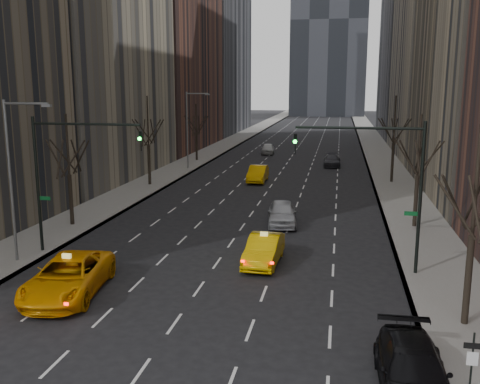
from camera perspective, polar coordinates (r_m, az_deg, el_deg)
The scene contains 22 objects.
ground at distance 20.09m, azimuth -10.62°, elevation -18.43°, with size 400.00×400.00×0.00m, color black.
sidewalk_left at distance 88.77m, azimuth -1.74°, elevation 4.97°, with size 4.50×320.00×0.15m, color slate.
sidewalk_right at distance 86.93m, azimuth 14.29°, elevation 4.49°, with size 4.50×320.00×0.15m, color slate.
bld_left_far at distance 87.70m, azimuth -8.69°, elevation 19.13°, with size 14.00×28.00×44.00m, color brown.
tree_lw_b at distance 39.41m, azimuth -17.74°, elevation 1.75°, with size 3.36×3.50×7.82m.
tree_lw_c at distance 53.84m, azimuth -9.72°, elevation 4.91°, with size 3.36×3.50×8.74m.
tree_lw_d at distance 70.96m, azimuth -4.68°, elevation 6.16°, with size 3.36×3.50×7.36m.
tree_rw_a at distance 23.62m, azimuth 23.49°, elevation -4.43°, with size 3.36×3.50×8.28m.
tree_rw_b at distance 39.06m, azimuth 18.40°, elevation 1.63°, with size 3.36×3.50×7.82m.
tree_rw_c at distance 56.75m, azimuth 16.05°, elevation 4.95°, with size 3.36×3.50×8.74m.
traffic_mast_left at distance 32.57m, azimuth -18.39°, elevation 2.95°, with size 6.69×0.39×8.00m.
traffic_mast_right at distance 28.64m, azimuth 15.49°, elevation 2.04°, with size 6.69×0.39×8.00m.
streetlight_near at distance 31.75m, azimuth -22.87°, elevation 2.67°, with size 2.83×0.22×9.00m.
streetlight_far at distance 63.77m, azimuth -5.35°, elevation 7.42°, with size 2.83×0.22×9.00m.
sign_post at distance 17.67m, azimuth 23.44°, elevation -17.01°, with size 0.55×0.06×2.80m.
taxi_suv at distance 27.15m, azimuth -17.85°, elevation -8.59°, with size 3.03×6.57×1.83m, color orange.
taxi_sedan at distance 30.28m, azimuth 2.56°, elevation -6.17°, with size 1.71×4.90×1.61m, color #DFAE04.
silver_sedan_ahead at distance 38.71m, azimuth 4.51°, elevation -2.23°, with size 2.02×5.01×1.71m, color #A0A2A8.
parked_suv_black at distance 19.11m, azimuth 17.94°, elevation -17.75°, with size 2.23×5.48×1.59m, color black.
far_taxi at distance 55.77m, azimuth 1.92°, elevation 1.96°, with size 1.76×5.05×1.67m, color #E9A604.
far_suv_grey at distance 67.49m, azimuth 9.78°, elevation 3.35°, with size 2.04×5.03×1.46m, color #2A2A2F.
far_car_white at distance 78.66m, azimuth 3.00°, elevation 4.64°, with size 1.80×4.47×1.52m, color #B9B9B9.
Camera 1 is at (6.60, -16.19, 9.91)m, focal length 40.00 mm.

